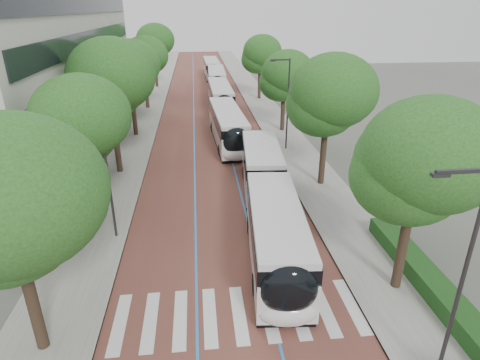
{
  "coord_description": "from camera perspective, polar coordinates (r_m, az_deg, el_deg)",
  "views": [
    {
      "loc": [
        -1.22,
        -12.4,
        12.16
      ],
      "look_at": [
        1.22,
        9.93,
        2.4
      ],
      "focal_mm": 30.0,
      "sensor_mm": 36.0,
      "label": 1
    }
  ],
  "objects": [
    {
      "name": "kerb_left",
      "position": [
        53.96,
        -10.92,
        10.1
      ],
      "size": [
        0.2,
        140.0,
        0.14
      ],
      "primitive_type": "cube",
      "color": "gray",
      "rests_on": "ground"
    },
    {
      "name": "lead_bus",
      "position": [
        23.55,
        4.12,
        -3.14
      ],
      "size": [
        4.01,
        18.54,
        3.2
      ],
      "rotation": [
        0.0,
        0.0,
        -0.08
      ],
      "color": "black",
      "rests_on": "ground"
    },
    {
      "name": "hedge",
      "position": [
        19.9,
        27.69,
        -15.49
      ],
      "size": [
        1.2,
        14.0,
        0.8
      ],
      "primitive_type": "cube",
      "color": "#174216",
      "rests_on": "sidewalk_right"
    },
    {
      "name": "road",
      "position": [
        53.81,
        -4.87,
        10.34
      ],
      "size": [
        11.0,
        140.0,
        0.02
      ],
      "primitive_type": "cube",
      "color": "brown",
      "rests_on": "ground"
    },
    {
      "name": "streetlight_near",
      "position": [
        14.28,
        28.87,
        -10.76
      ],
      "size": [
        1.82,
        0.2,
        8.0
      ],
      "color": "#2E2F31",
      "rests_on": "sidewalk_right"
    },
    {
      "name": "zebra_crossing",
      "position": [
        18.13,
        -0.15,
        -18.51
      ],
      "size": [
        10.55,
        3.6,
        0.01
      ],
      "color": "silver",
      "rests_on": "ground"
    },
    {
      "name": "streetlight_far",
      "position": [
        36.04,
        6.58,
        11.58
      ],
      "size": [
        1.82,
        0.2,
        8.0
      ],
      "color": "#2E2F31",
      "rests_on": "sidewalk_right"
    },
    {
      "name": "lane_line_left",
      "position": [
        53.79,
        -6.6,
        10.29
      ],
      "size": [
        0.12,
        126.0,
        0.01
      ],
      "primitive_type": "cube",
      "color": "#297AD1",
      "rests_on": "road"
    },
    {
      "name": "bus_queued_0",
      "position": [
        38.26,
        -1.69,
        7.49
      ],
      "size": [
        3.07,
        12.5,
        3.2
      ],
      "rotation": [
        0.0,
        0.0,
        0.05
      ],
      "color": "silver",
      "rests_on": "ground"
    },
    {
      "name": "bus_queued_3",
      "position": [
        76.6,
        -4.04,
        15.52
      ],
      "size": [
        2.76,
        12.44,
        3.2
      ],
      "rotation": [
        0.0,
        0.0,
        0.02
      ],
      "color": "silver",
      "rests_on": "ground"
    },
    {
      "name": "kerb_right",
      "position": [
        54.21,
        1.15,
        10.58
      ],
      "size": [
        0.2,
        140.0,
        0.14
      ],
      "primitive_type": "cube",
      "color": "gray",
      "rests_on": "ground"
    },
    {
      "name": "bus_queued_1",
      "position": [
        51.15,
        -2.77,
        11.56
      ],
      "size": [
        2.68,
        12.43,
        3.2
      ],
      "rotation": [
        0.0,
        0.0,
        0.01
      ],
      "color": "silver",
      "rests_on": "ground"
    },
    {
      "name": "ground",
      "position": [
        17.41,
        -0.47,
        -20.81
      ],
      "size": [
        160.0,
        160.0,
        0.0
      ],
      "primitive_type": "plane",
      "color": "#51544C",
      "rests_on": "ground"
    },
    {
      "name": "sidewalk_right",
      "position": [
        54.49,
        3.17,
        10.61
      ],
      "size": [
        4.0,
        140.0,
        0.12
      ],
      "primitive_type": "cube",
      "color": "gray",
      "rests_on": "ground"
    },
    {
      "name": "trees_left",
      "position": [
        38.32,
        -16.1,
        14.05
      ],
      "size": [
        6.3,
        61.05,
        9.7
      ],
      "color": "black",
      "rests_on": "ground"
    },
    {
      "name": "lane_line_right",
      "position": [
        53.86,
        -3.14,
        10.42
      ],
      "size": [
        0.12,
        126.0,
        0.01
      ],
      "primitive_type": "cube",
      "color": "#297AD1",
      "rests_on": "road"
    },
    {
      "name": "lamp_post_left",
      "position": [
        22.47,
        -18.35,
        1.27
      ],
      "size": [
        0.14,
        0.14,
        8.0
      ],
      "primitive_type": "cylinder",
      "color": "#2E2F31",
      "rests_on": "sidewalk_left"
    },
    {
      "name": "sidewalk_left",
      "position": [
        54.15,
        -12.95,
        9.98
      ],
      "size": [
        4.0,
        140.0,
        0.12
      ],
      "primitive_type": "cube",
      "color": "gray",
      "rests_on": "ground"
    },
    {
      "name": "bus_queued_2",
      "position": [
        64.14,
        -3.34,
        13.98
      ],
      "size": [
        2.8,
        12.45,
        3.2
      ],
      "rotation": [
        0.0,
        0.0,
        -0.02
      ],
      "color": "silver",
      "rests_on": "ground"
    },
    {
      "name": "trees_right",
      "position": [
        34.62,
        9.01,
        12.95
      ],
      "size": [
        5.92,
        47.43,
        8.87
      ],
      "color": "black",
      "rests_on": "ground"
    }
  ]
}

